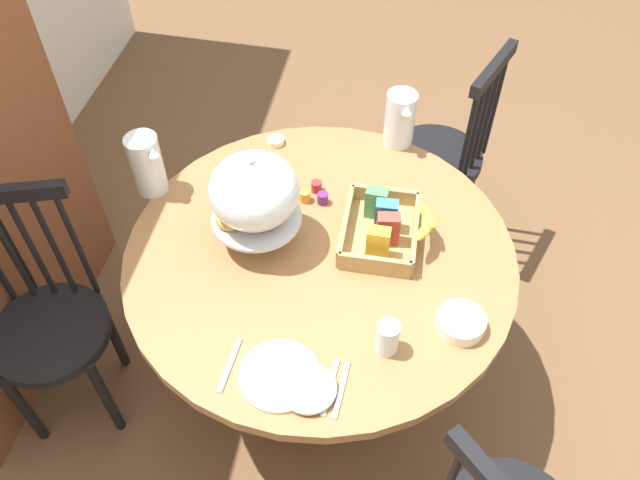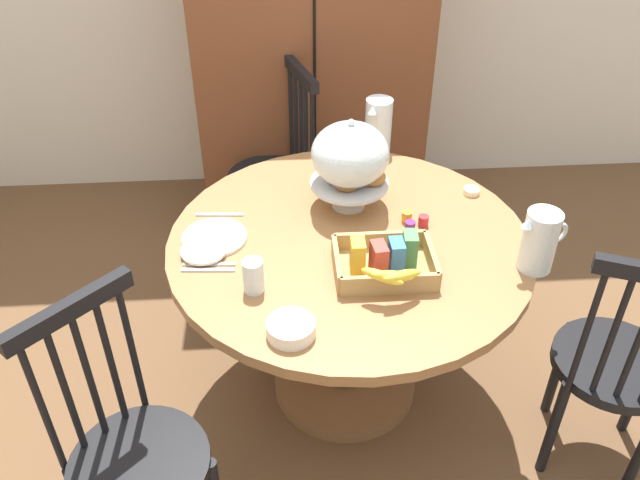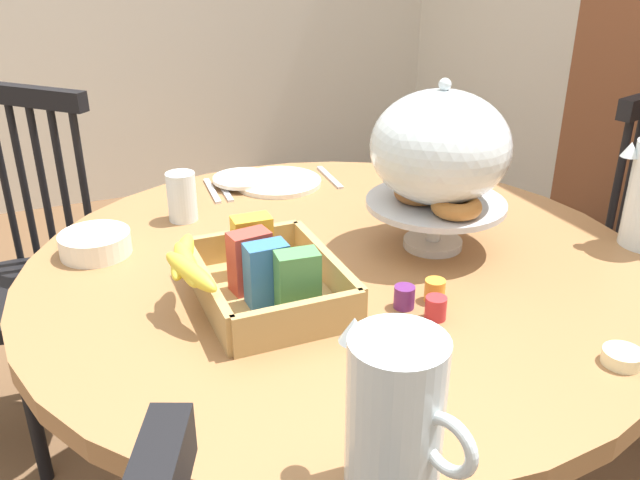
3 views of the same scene
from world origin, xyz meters
name	(u,v)px [view 2 (image 2 of 3)]	position (x,y,z in m)	size (l,w,h in m)	color
ground_plane	(323,418)	(0.00, 0.00, 0.00)	(10.00, 10.00, 0.00)	brown
wooden_armoire	(311,30)	(0.05, 1.50, 0.98)	(1.18, 0.60, 1.96)	brown
dining_table	(348,285)	(0.10, 0.15, 0.53)	(1.23, 1.23, 0.74)	olive
windsor_chair_near_window	(614,368)	(0.94, -0.23, 0.45)	(0.44, 0.44, 0.97)	black
windsor_chair_by_cabinet	(275,178)	(-0.15, 1.04, 0.45)	(0.42, 0.42, 0.97)	black
windsor_chair_facing_door	(134,460)	(-0.57, -0.47, 0.45)	(0.47, 0.47, 0.97)	black
pastry_stand_with_dome	(350,158)	(0.12, 0.36, 0.94)	(0.28, 0.28, 0.34)	silver
orange_juice_pitcher	(539,243)	(0.67, -0.04, 0.83)	(0.19, 0.11, 0.21)	silver
milk_pitcher	(378,127)	(0.28, 0.77, 0.84)	(0.13, 0.17, 0.22)	silver
cereal_basket	(385,262)	(0.19, -0.04, 0.79)	(0.32, 0.30, 0.12)	tan
china_plate_large	(215,237)	(-0.35, 0.19, 0.75)	(0.22, 0.22, 0.01)	white
china_plate_small	(204,250)	(-0.38, 0.10, 0.76)	(0.15, 0.15, 0.01)	white
cereal_bowl	(291,329)	(-0.11, -0.29, 0.76)	(0.14, 0.14, 0.04)	white
drinking_glass	(253,276)	(-0.22, -0.09, 0.80)	(0.06, 0.06, 0.11)	silver
butter_dish	(471,191)	(0.58, 0.40, 0.75)	(0.06, 0.06, 0.02)	beige
jam_jar_strawberry	(423,221)	(0.36, 0.21, 0.76)	(0.04, 0.04, 0.04)	#B7282D
jam_jar_apricot	(407,217)	(0.31, 0.24, 0.76)	(0.04, 0.04, 0.04)	orange
jam_jar_grape	(410,227)	(0.31, 0.18, 0.76)	(0.04, 0.04, 0.04)	#5B2366
table_knife	(209,264)	(-0.36, 0.05, 0.74)	(0.17, 0.01, 0.01)	silver
dinner_fork	(208,270)	(-0.37, 0.02, 0.74)	(0.17, 0.01, 0.01)	silver
soup_spoon	(220,215)	(-0.34, 0.33, 0.74)	(0.17, 0.01, 0.01)	silver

